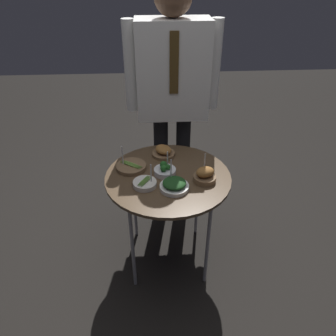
# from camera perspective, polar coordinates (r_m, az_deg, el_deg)

# --- Properties ---
(ground_plane) EXTENTS (8.00, 8.00, 0.00)m
(ground_plane) POSITION_cam_1_polar(r_m,az_deg,el_deg) (2.25, 0.00, -14.95)
(ground_plane) COLOR black
(serving_cart) EXTENTS (0.70, 0.70, 0.64)m
(serving_cart) POSITION_cam_1_polar(r_m,az_deg,el_deg) (1.85, 0.00, -2.38)
(serving_cart) COLOR brown
(serving_cart) RESTS_ON ground_plane
(bowl_spinach_back_right) EXTENTS (0.15, 0.15, 0.16)m
(bowl_spinach_back_right) POSITION_cam_1_polar(r_m,az_deg,el_deg) (1.71, 1.10, -2.97)
(bowl_spinach_back_right) COLOR white
(bowl_spinach_back_right) RESTS_ON serving_cart
(bowl_broccoli_back_left) EXTENTS (0.12, 0.12, 0.13)m
(bowl_broccoli_back_left) POSITION_cam_1_polar(r_m,az_deg,el_deg) (1.82, -0.55, -0.37)
(bowl_broccoli_back_left) COLOR silver
(bowl_broccoli_back_left) RESTS_ON serving_cart
(bowl_asparagus_mid_left) EXTENTS (0.17, 0.17, 0.14)m
(bowl_asparagus_mid_left) POSITION_cam_1_polar(r_m,az_deg,el_deg) (1.89, -6.45, 0.27)
(bowl_asparagus_mid_left) COLOR brown
(bowl_asparagus_mid_left) RESTS_ON serving_cart
(bowl_roast_front_center) EXTENTS (0.14, 0.14, 0.06)m
(bowl_roast_front_center) POSITION_cam_1_polar(r_m,az_deg,el_deg) (1.99, -0.81, 2.85)
(bowl_roast_front_center) COLOR brown
(bowl_roast_front_center) RESTS_ON serving_cart
(bowl_asparagus_near_rim) EXTENTS (0.13, 0.13, 0.13)m
(bowl_asparagus_near_rim) POSITION_cam_1_polar(r_m,az_deg,el_deg) (1.74, -4.05, -2.69)
(bowl_asparagus_near_rim) COLOR silver
(bowl_asparagus_near_rim) RESTS_ON serving_cart
(bowl_roast_mid_right) EXTENTS (0.12, 0.12, 0.15)m
(bowl_roast_mid_right) POSITION_cam_1_polar(r_m,az_deg,el_deg) (1.77, 6.43, -1.27)
(bowl_roast_mid_right) COLOR brown
(bowl_roast_mid_right) RESTS_ON serving_cart
(waiter_figure) EXTENTS (0.59, 0.22, 1.59)m
(waiter_figure) POSITION_cam_1_polar(r_m,az_deg,el_deg) (2.11, 0.79, 14.69)
(waiter_figure) COLOR black
(waiter_figure) RESTS_ON ground_plane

